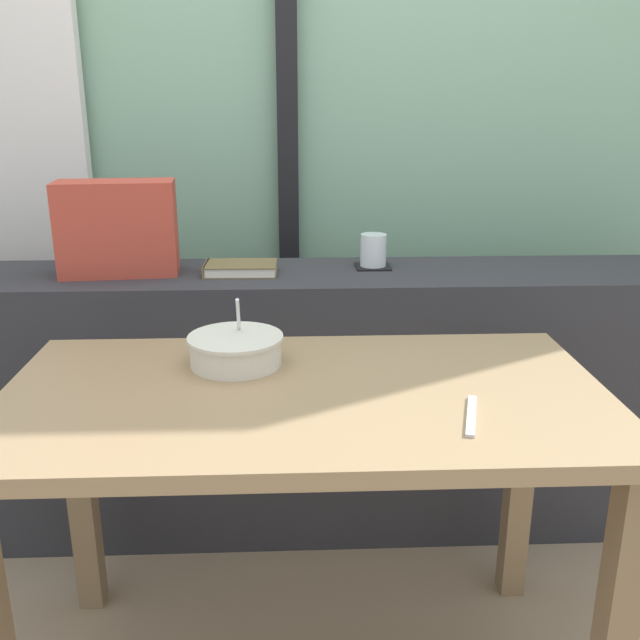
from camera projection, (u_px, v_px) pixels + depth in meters
name	position (u px, v px, depth m)	size (l,w,h in m)	color
outdoor_backdrop	(304.00, 59.00, 2.38)	(4.80, 0.08, 2.80)	#84B293
window_divider_post	(287.00, 89.00, 2.34)	(0.07, 0.05, 2.60)	black
dark_console_ledge	(311.00, 400.00, 2.13)	(2.80, 0.37, 0.80)	#2D2D33
breakfast_table	(305.00, 440.00, 1.44)	(1.21, 0.65, 0.72)	#826849
coaster_square	(373.00, 267.00, 2.06)	(0.10, 0.10, 0.01)	black
juice_glass	(373.00, 251.00, 2.05)	(0.08, 0.08, 0.09)	white
closed_book	(240.00, 268.00, 1.99)	(0.21, 0.14, 0.03)	brown
throw_pillow	(118.00, 228.00, 1.95)	(0.32, 0.14, 0.26)	#B74233
soup_bowl	(236.00, 350.00, 1.53)	(0.21, 0.21, 0.16)	silver
fork_utensil	(471.00, 415.00, 1.29)	(0.02, 0.17, 0.01)	silver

